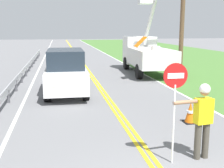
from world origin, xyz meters
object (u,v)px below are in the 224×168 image
flagger_worker (203,116)px  utility_bucket_truck (145,52)px  oncoming_suv_nearest (66,72)px  utility_pole_near (183,11)px  stop_sign_paddle (175,91)px  traffic_cone_lead (190,113)px

flagger_worker → utility_bucket_truck: size_ratio=0.26×
oncoming_suv_nearest → utility_pole_near: bearing=25.9°
stop_sign_paddle → flagger_worker: bearing=7.5°
flagger_worker → utility_bucket_truck: (2.71, 13.36, 0.37)m
stop_sign_paddle → traffic_cone_lead: size_ratio=3.33×
flagger_worker → utility_bucket_truck: bearing=78.5°
stop_sign_paddle → traffic_cone_lead: bearing=57.0°
flagger_worker → stop_sign_paddle: stop_sign_paddle is taller
stop_sign_paddle → utility_pole_near: bearing=65.5°
flagger_worker → stop_sign_paddle: bearing=-172.5°
oncoming_suv_nearest → traffic_cone_lead: (3.89, -5.12, -0.72)m
flagger_worker → stop_sign_paddle: (-0.76, -0.10, 0.66)m
utility_pole_near → traffic_cone_lead: size_ratio=11.33×
flagger_worker → utility_pole_near: 12.40m
utility_bucket_truck → oncoming_suv_nearest: size_ratio=1.49×
flagger_worker → utility_pole_near: size_ratio=0.23×
stop_sign_paddle → oncoming_suv_nearest: bearing=105.9°
oncoming_suv_nearest → stop_sign_paddle: bearing=-74.1°
utility_pole_near → utility_bucket_truck: bearing=127.4°
oncoming_suv_nearest → utility_pole_near: 8.72m
stop_sign_paddle → utility_bucket_truck: size_ratio=0.34×
utility_pole_near → stop_sign_paddle: bearing=-114.5°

